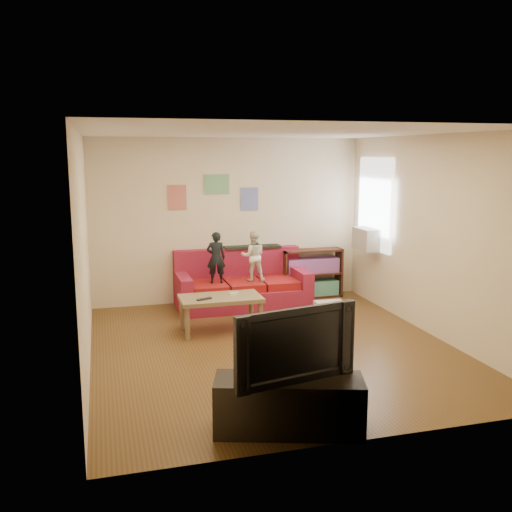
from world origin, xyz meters
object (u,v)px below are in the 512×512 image
object	(u,v)px
child_b	(253,256)
coffee_table	(221,301)
bookshelf	(312,276)
sofa	(242,287)
child_a	(216,258)
tv_stand	(289,405)
file_box	(330,312)
television	(290,342)

from	to	relation	value
child_b	coffee_table	xyz separation A→B (m)	(-0.76, -1.08, -0.41)
coffee_table	bookshelf	distance (m)	2.42
child_b	bookshelf	distance (m)	1.30
sofa	child_a	xyz separation A→B (m)	(-0.45, -0.17, 0.54)
coffee_table	tv_stand	bearing A→B (deg)	-90.18
sofa	bookshelf	world-z (taller)	sofa
sofa	child_b	size ratio (longest dim) A/B	2.63
bookshelf	sofa	bearing A→B (deg)	-170.03
child_a	file_box	distance (m)	1.95
coffee_table	bookshelf	bearing A→B (deg)	37.85
sofa	coffee_table	bearing A→B (deg)	-116.00
bookshelf	file_box	bearing A→B (deg)	-99.87
child_b	bookshelf	size ratio (longest dim) A/B	0.77
bookshelf	tv_stand	xyz separation A→B (m)	(-1.92, -4.47, -0.12)
sofa	television	world-z (taller)	television
coffee_table	bookshelf	size ratio (longest dim) A/B	1.07
tv_stand	child_a	bearing A→B (deg)	104.57
file_box	tv_stand	world-z (taller)	tv_stand
child_b	television	bearing A→B (deg)	87.99
sofa	child_b	xyz separation A→B (m)	(0.15, -0.17, 0.53)
file_box	tv_stand	size ratio (longest dim) A/B	0.32
coffee_table	file_box	size ratio (longest dim) A/B	2.64
sofa	tv_stand	world-z (taller)	sofa
coffee_table	television	xyz separation A→B (m)	(-0.01, -2.99, 0.40)
sofa	child_a	size ratio (longest dim) A/B	2.60
child_b	child_a	bearing A→B (deg)	8.70
child_a	coffee_table	xyz separation A→B (m)	(-0.16, -1.08, -0.42)
bookshelf	file_box	world-z (taller)	bookshelf
child_b	tv_stand	world-z (taller)	child_b
child_b	file_box	size ratio (longest dim) A/B	1.89
child_a	tv_stand	bearing A→B (deg)	97.25
sofa	bookshelf	distance (m)	1.32
child_b	file_box	distance (m)	1.54
coffee_table	file_box	world-z (taller)	coffee_table
child_b	coffee_table	distance (m)	1.39
coffee_table	file_box	distance (m)	1.68
tv_stand	coffee_table	bearing A→B (deg)	106.78
sofa	tv_stand	distance (m)	4.29
sofa	television	distance (m)	4.32
television	tv_stand	bearing A→B (deg)	0.00
child_a	file_box	xyz separation A→B (m)	(1.50, -1.03, -0.70)
sofa	tv_stand	size ratio (longest dim) A/B	1.60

